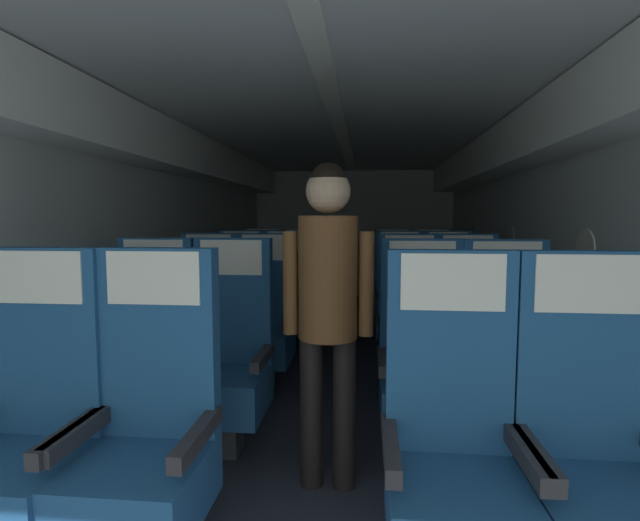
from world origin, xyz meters
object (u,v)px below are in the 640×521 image
Objects in this scene: seat_a_right_aisle at (593,463)px; seat_e_right_window at (393,290)px; seat_c_left_window at (206,323)px; seat_a_right_window at (453,456)px; seat_d_left_window at (240,302)px; flight_attendant at (328,292)px; seat_b_left_window at (150,359)px; seat_b_right_aisle at (508,371)px; seat_c_left_aisle at (263,324)px; seat_b_right_window at (422,368)px; seat_e_left_window at (262,288)px; seat_a_left_window at (29,437)px; seat_d_left_aisle at (285,302)px; seat_b_left_aisle at (228,362)px; seat_c_right_window at (409,328)px; seat_c_right_aisle at (468,329)px; seat_d_right_window at (399,305)px; seat_e_right_aisle at (433,290)px; seat_d_right_aisle at (448,306)px; seat_a_left_aisle at (147,440)px; seat_e_left_aisle at (300,288)px.

seat_a_right_aisle is 1.00× the size of seat_e_right_window.
seat_a_right_window is at bearing -51.24° from seat_c_left_window.
seat_c_left_window is 1.00× the size of seat_d_left_window.
flight_attendant reaches higher than seat_c_left_window.
seat_b_right_aisle is (1.99, -0.02, 0.00)m from seat_b_left_window.
seat_c_left_aisle is (-1.08, 1.92, 0.00)m from seat_a_right_window.
flight_attendant is (-0.48, -0.34, 0.46)m from seat_b_right_window.
seat_a_left_window is at bearing -90.10° from seat_e_left_window.
seat_c_left_aisle is at bearing 1.33° from seat_c_left_window.
seat_b_left_aisle is at bearing -89.66° from seat_d_left_aisle.
seat_c_right_window is 1.00× the size of seat_d_left_window.
seat_a_right_window is 2.45m from seat_c_left_window.
seat_b_right_window is at bearing -114.88° from seat_c_right_aisle.
seat_c_left_aisle is at bearing 93.53° from flight_attendant.
seat_e_right_window is at bearing -0.24° from seat_e_left_window.
seat_b_right_window is at bearing -31.72° from seat_c_left_window.
seat_d_right_window is at bearing 60.43° from seat_b_left_aisle.
seat_e_right_aisle is at bearing -0.32° from seat_e_right_window.
seat_d_right_aisle is at bearing 76.42° from seat_b_right_window.
seat_a_right_aisle and seat_b_right_aisle have the same top height.
seat_a_right_aisle is at bearing -62.57° from seat_e_left_window.
seat_d_right_aisle is 0.96m from seat_e_right_aisle.
seat_a_right_window is at bearing -90.01° from seat_e_right_window.
seat_c_left_aisle is (0.01, 1.91, 0.00)m from seat_a_left_aisle.
seat_a_right_window is 2.89m from seat_d_right_aisle.
seat_d_left_window is at bearing 179.81° from seat_d_right_window.
seat_c_right_window is 1.97m from seat_e_right_aisle.
seat_a_left_aisle is 3.81m from seat_e_left_aisle.
seat_c_right_aisle is 2.44m from seat_e_left_aisle.
seat_a_left_window is 3.50m from seat_d_right_aisle.
flight_attendant is (0.60, -2.26, 0.46)m from seat_d_left_aisle.
seat_a_left_window is 1.99m from seat_a_right_aisle.
seat_a_left_window is 1.00× the size of seat_b_right_window.
seat_a_left_window is 0.45m from seat_a_left_aisle.
seat_d_left_window is 1.54m from seat_d_right_window.
seat_e_right_aisle is (0.45, 0.95, 0.00)m from seat_d_right_window.
seat_a_left_aisle is 3.85m from seat_e_left_window.
seat_a_right_window and seat_b_right_window have the same top height.
seat_b_right_aisle is 1.00× the size of seat_c_right_window.
seat_a_left_window is 1.32m from flight_attendant.
seat_d_right_aisle is (0.02, 0.95, 0.00)m from seat_c_right_aisle.
seat_d_left_window is (0.01, 1.91, 0.00)m from seat_b_left_window.
seat_d_right_window is at bearing 50.82° from seat_b_left_window.
seat_a_left_window is 1.00× the size of seat_c_left_window.
seat_a_left_window and seat_c_right_window have the same top height.
flight_attendant is (1.05, -3.21, 0.46)m from seat_e_left_window.
flight_attendant is (-0.93, 0.62, 0.46)m from seat_a_right_aisle.
seat_b_right_window is 1.95m from seat_d_right_aisle.
seat_c_right_aisle is 0.76× the size of flight_attendant.
seat_d_right_window is at bearing -115.14° from seat_e_right_aisle.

